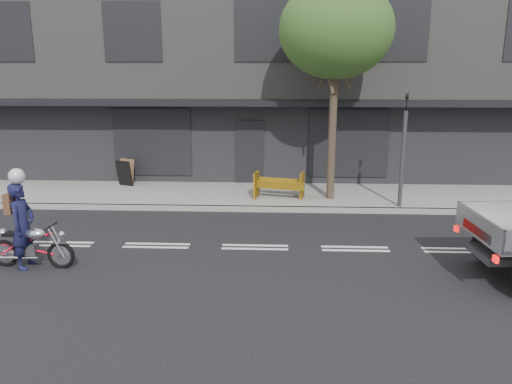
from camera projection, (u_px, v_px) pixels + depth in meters
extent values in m
plane|color=black|center=(255.00, 247.00, 12.03)|extent=(80.00, 80.00, 0.00)
cube|color=gray|center=(262.00, 196.00, 16.56)|extent=(32.00, 3.20, 0.15)
cube|color=gray|center=(260.00, 209.00, 15.01)|extent=(32.00, 0.20, 0.15)
cube|color=slate|center=(267.00, 72.00, 22.00)|extent=(26.00, 10.00, 8.00)
cylinder|color=#382B21|center=(332.00, 141.00, 15.51)|extent=(0.24, 0.24, 4.00)
ellipsoid|color=#3A531F|center=(336.00, 30.00, 14.71)|extent=(3.40, 3.40, 2.89)
cylinder|color=#2D2D30|center=(402.00, 162.00, 14.72)|extent=(0.12, 0.12, 3.00)
imported|color=black|center=(407.00, 102.00, 14.29)|extent=(0.08, 0.10, 0.50)
torus|color=black|center=(5.00, 253.00, 10.84)|extent=(0.62, 0.12, 0.62)
torus|color=black|center=(61.00, 255.00, 10.73)|extent=(0.62, 0.12, 0.62)
cube|color=#2D2D30|center=(30.00, 250.00, 10.77)|extent=(0.32, 0.23, 0.25)
ellipsoid|color=#B9BABE|center=(35.00, 234.00, 10.66)|extent=(0.51, 0.31, 0.25)
cube|color=black|center=(15.00, 234.00, 10.71)|extent=(0.50, 0.24, 0.08)
cylinder|color=black|center=(51.00, 226.00, 10.59)|extent=(0.06, 0.55, 0.04)
imported|color=#141538|center=(23.00, 226.00, 10.64)|extent=(0.48, 0.70, 1.87)
cylinder|color=black|center=(491.00, 247.00, 10.96)|extent=(0.81, 0.34, 0.79)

